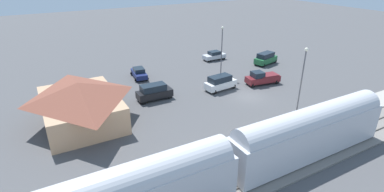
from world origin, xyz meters
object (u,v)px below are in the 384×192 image
pickup_maroon (262,78)px  suv_white (220,82)px  station_building (80,102)px  light_pole_lot_center (222,46)px  suv_green (266,58)px  passenger_train (231,159)px  pedestrian_on_platform (324,111)px  sedan_navy (139,73)px  suv_black (154,92)px  sedan_silver (214,55)px  light_pole_near_platform (302,74)px

pickup_maroon → suv_white: size_ratio=1.11×
pickup_maroon → suv_white: 7.16m
station_building → light_pole_lot_center: 24.28m
station_building → suv_green: bearing=-79.5°
passenger_train → pedestrian_on_platform: size_ratio=21.15×
suv_green → sedan_navy: 23.81m
station_building → pickup_maroon: size_ratio=2.20×
passenger_train → suv_black: 19.86m
suv_black → suv_white: same height
station_building → suv_green: 35.05m
station_building → pickup_maroon: bearing=-92.4°
sedan_navy → passenger_train: bearing=175.1°
sedan_navy → sedan_silver: bearing=-81.3°
suv_green → sedan_silver: suv_green is taller
pickup_maroon → suv_green: size_ratio=1.08×
pedestrian_on_platform → suv_white: size_ratio=0.34×
station_building → suv_white: station_building is taller
station_building → sedan_navy: bearing=-45.5°
suv_green → suv_white: same height
light_pole_near_platform → suv_white: bearing=18.8°
passenger_train → light_pole_near_platform: size_ratio=4.21×
light_pole_near_platform → pickup_maroon: bearing=-17.4°
suv_white → pedestrian_on_platform: bearing=-159.5°
suv_green → light_pole_lot_center: 11.64m
light_pole_near_platform → sedan_navy: bearing=30.0°
pedestrian_on_platform → sedan_navy: (24.82, 14.18, -0.40)m
light_pole_lot_center → sedan_navy: bearing=65.9°
sedan_navy → light_pole_near_platform: (-22.08, -12.77, 4.46)m
station_building → suv_white: size_ratio=2.43×
suv_white → light_pole_lot_center: size_ratio=0.62×
sedan_silver → suv_white: size_ratio=0.90×
pickup_maroon → sedan_navy: size_ratio=1.20×
pickup_maroon → suv_white: (1.31, 7.03, 0.12)m
station_building → suv_white: (0.18, -19.96, -1.44)m
suv_black → sedan_silver: bearing=-56.4°
sedan_silver → suv_white: 15.21m
suv_green → suv_black: bearing=100.7°
pedestrian_on_platform → suv_green: bearing=-24.4°
sedan_navy → light_pole_near_platform: 25.89m
passenger_train → sedan_silver: passenger_train is taller
passenger_train → light_pole_near_platform: 16.87m
suv_green → light_pole_lot_center: bearing=95.6°
passenger_train → light_pole_lot_center: light_pole_lot_center is taller
light_pole_near_platform → light_pole_lot_center: 16.50m
sedan_silver → light_pole_near_platform: 25.26m
station_building → pedestrian_on_platform: bearing=-118.9°
passenger_train → suv_white: (18.18, -11.37, -1.71)m
pedestrian_on_platform → suv_white: bearing=20.5°
suv_green → sedan_navy: size_ratio=1.12×
light_pole_near_platform → light_pole_lot_center: size_ratio=1.04×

